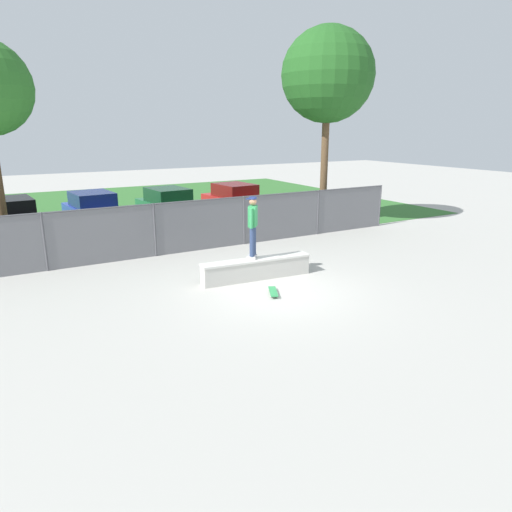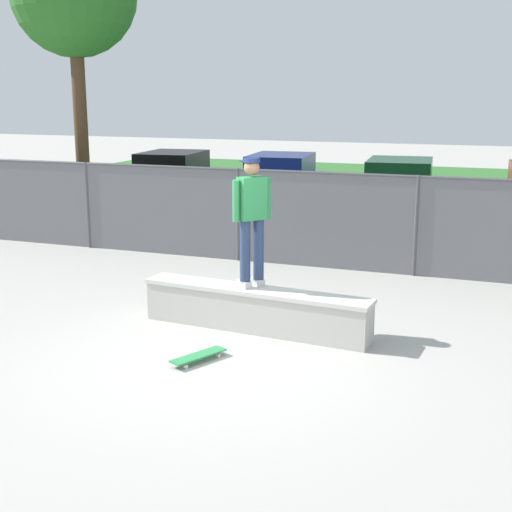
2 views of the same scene
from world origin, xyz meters
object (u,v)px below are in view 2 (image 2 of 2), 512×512
at_px(skateboard, 198,356).
at_px(car_black, 171,180).
at_px(car_blue, 280,184).
at_px(car_green, 398,191).
at_px(skateboarder, 252,216).
at_px(concrete_ledge, 255,309).

relative_size(skateboard, car_black, 0.19).
distance_m(car_blue, car_green, 3.37).
height_order(skateboard, car_blue, car_blue).
bearing_deg(skateboarder, car_green, 86.22).
bearing_deg(car_black, car_green, -0.49).
bearing_deg(concrete_ledge, skateboard, -100.69).
bearing_deg(car_black, concrete_ledge, -56.91).
bearing_deg(car_black, car_blue, 5.03).
relative_size(car_black, car_green, 1.00).
height_order(concrete_ledge, car_black, car_black).
xyz_separation_m(skateboarder, car_blue, (-2.75, 9.52, -0.82)).
relative_size(concrete_ledge, car_green, 0.79).
distance_m(skateboard, car_blue, 11.30).
xyz_separation_m(skateboarder, car_black, (-5.98, 9.23, -0.82)).
relative_size(skateboarder, car_black, 0.42).
xyz_separation_m(concrete_ledge, car_blue, (-2.83, 9.59, 0.52)).
xyz_separation_m(car_black, car_green, (6.59, -0.06, 0.00)).
distance_m(car_black, car_blue, 3.25).
xyz_separation_m(skateboard, car_green, (0.78, 10.63, 0.77)).
xyz_separation_m(concrete_ledge, car_black, (-6.07, 9.31, 0.52)).
bearing_deg(car_blue, car_black, -174.97).
bearing_deg(car_green, skateboard, -94.22).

